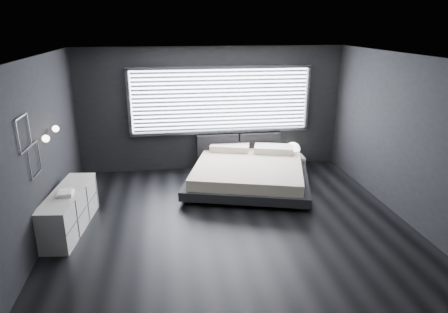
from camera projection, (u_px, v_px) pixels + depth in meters
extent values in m
plane|color=black|center=(231.00, 221.00, 6.97)|extent=(6.00, 6.00, 0.00)
plane|color=white|center=(232.00, 56.00, 6.07)|extent=(6.00, 6.00, 0.00)
cube|color=black|center=(212.00, 109.00, 9.10)|extent=(6.00, 0.04, 2.80)
cube|color=black|center=(277.00, 224.00, 3.94)|extent=(6.00, 0.04, 2.80)
cube|color=black|center=(39.00, 152.00, 6.11)|extent=(0.04, 5.50, 2.80)
cube|color=black|center=(402.00, 137.00, 6.94)|extent=(0.04, 5.50, 2.80)
cube|color=white|center=(221.00, 100.00, 9.04)|extent=(4.00, 0.02, 1.38)
cube|color=#47474C|center=(129.00, 103.00, 8.73)|extent=(0.06, 0.08, 1.48)
cube|color=#47474C|center=(307.00, 98.00, 9.29)|extent=(0.06, 0.08, 1.48)
cube|color=#47474C|center=(221.00, 68.00, 8.78)|extent=(4.14, 0.08, 0.06)
cube|color=#47474C|center=(221.00, 132.00, 9.25)|extent=(4.14, 0.08, 0.06)
cube|color=silver|center=(221.00, 101.00, 8.98)|extent=(3.94, 0.03, 1.32)
cube|color=black|center=(218.00, 145.00, 9.28)|extent=(0.96, 0.16, 0.52)
cube|color=black|center=(260.00, 144.00, 9.41)|extent=(0.96, 0.16, 0.52)
cylinder|color=silver|center=(41.00, 139.00, 6.10)|extent=(0.10, 0.02, 0.02)
sphere|color=#FFE5B7|center=(46.00, 139.00, 6.10)|extent=(0.11, 0.11, 0.11)
cylinder|color=silver|center=(51.00, 129.00, 6.66)|extent=(0.10, 0.02, 0.02)
sphere|color=#FFE5B7|center=(56.00, 129.00, 6.67)|extent=(0.11, 0.11, 0.11)
cube|color=#47474C|center=(21.00, 117.00, 5.38)|extent=(0.01, 0.46, 0.02)
cube|color=#47474C|center=(27.00, 149.00, 5.52)|extent=(0.01, 0.46, 0.02)
cube|color=#47474C|center=(29.00, 129.00, 5.66)|extent=(0.01, 0.02, 0.46)
cube|color=#47474C|center=(18.00, 138.00, 5.23)|extent=(0.01, 0.02, 0.46)
cube|color=#47474C|center=(32.00, 145.00, 5.76)|extent=(0.01, 0.46, 0.02)
cube|color=#47474C|center=(37.00, 174.00, 5.91)|extent=(0.01, 0.46, 0.02)
cube|color=#47474C|center=(39.00, 155.00, 6.05)|extent=(0.01, 0.02, 0.46)
cube|color=#47474C|center=(30.00, 165.00, 5.62)|extent=(0.01, 0.02, 0.46)
cube|color=black|center=(190.00, 199.00, 7.70)|extent=(0.17, 0.17, 0.09)
cube|color=black|center=(301.00, 206.00, 7.43)|extent=(0.17, 0.17, 0.09)
cube|color=black|center=(207.00, 166.00, 9.48)|extent=(0.17, 0.17, 0.09)
cube|color=black|center=(297.00, 170.00, 9.20)|extent=(0.17, 0.17, 0.09)
cube|color=black|center=(248.00, 178.00, 8.41)|extent=(3.00, 2.93, 0.18)
cube|color=beige|center=(248.00, 169.00, 8.34)|extent=(2.70, 2.70, 0.22)
cube|color=beige|center=(230.00, 147.00, 9.17)|extent=(0.96, 0.69, 0.14)
cube|color=beige|center=(274.00, 149.00, 9.04)|extent=(0.96, 0.69, 0.14)
cube|color=silver|center=(291.00, 163.00, 9.37)|extent=(0.58, 0.50, 0.32)
sphere|color=white|center=(293.00, 150.00, 9.23)|extent=(0.34, 0.34, 0.34)
cube|color=silver|center=(69.00, 210.00, 6.59)|extent=(0.66, 1.74, 0.68)
cube|color=#47474C|center=(84.00, 210.00, 6.60)|extent=(0.20, 1.67, 0.66)
cube|color=white|center=(65.00, 194.00, 6.36)|extent=(0.25, 0.32, 0.04)
cube|color=white|center=(65.00, 192.00, 6.33)|extent=(0.24, 0.30, 0.03)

